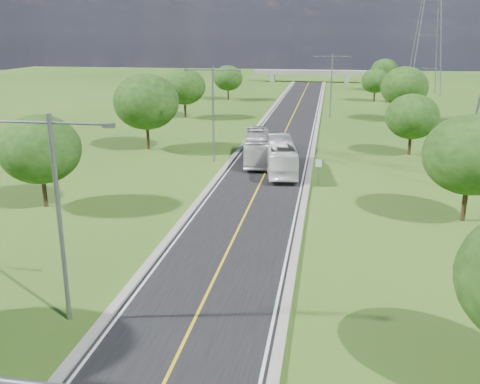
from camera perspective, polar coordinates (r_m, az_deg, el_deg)
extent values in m
plane|color=#284B15|center=(70.85, 4.56, 5.85)|extent=(260.00, 260.00, 0.00)
cube|color=black|center=(76.72, 4.97, 6.70)|extent=(8.00, 150.00, 0.06)
cube|color=gray|center=(77.15, 1.80, 6.88)|extent=(0.50, 150.00, 0.22)
cube|color=gray|center=(76.50, 8.17, 6.63)|extent=(0.50, 150.00, 0.22)
cylinder|color=slate|center=(48.87, 8.35, 2.16)|extent=(0.08, 0.08, 2.40)
cube|color=white|center=(48.65, 8.39, 3.06)|extent=(0.55, 0.04, 0.70)
cube|color=gray|center=(150.67, 3.50, 12.05)|extent=(1.20, 3.00, 2.00)
cube|color=gray|center=(149.88, 11.28, 11.75)|extent=(1.20, 3.00, 2.00)
cube|color=gray|center=(149.82, 7.41, 12.54)|extent=(30.00, 3.00, 1.20)
cylinder|color=slate|center=(25.84, -18.66, -3.11)|extent=(0.22, 0.22, 10.00)
cylinder|color=slate|center=(25.44, -22.44, 6.93)|extent=(2.80, 0.12, 0.12)
cylinder|color=slate|center=(24.08, -16.72, 7.00)|extent=(2.80, 0.12, 0.12)
cube|color=slate|center=(23.55, -13.84, 6.89)|extent=(0.50, 0.25, 0.18)
cylinder|color=slate|center=(56.24, -2.88, 8.19)|extent=(0.22, 0.22, 10.00)
cylinder|color=slate|center=(56.06, -4.38, 12.87)|extent=(2.80, 0.12, 0.12)
cylinder|color=slate|center=(55.46, -1.50, 12.86)|extent=(2.80, 0.12, 0.12)
cube|color=slate|center=(56.39, -5.69, 12.80)|extent=(0.50, 0.25, 0.18)
cube|color=slate|center=(55.23, -0.14, 12.80)|extent=(0.50, 0.25, 0.18)
cylinder|color=slate|center=(87.72, 9.70, 11.07)|extent=(0.22, 0.22, 10.00)
cylinder|color=slate|center=(87.41, 8.91, 14.12)|extent=(2.80, 0.12, 0.12)
cylinder|color=slate|center=(87.41, 10.80, 14.03)|extent=(2.80, 0.12, 0.12)
cube|color=slate|center=(87.44, 8.03, 14.12)|extent=(0.50, 0.25, 0.18)
cube|color=slate|center=(87.44, 11.67, 13.95)|extent=(0.50, 0.25, 0.18)
cylinder|color=black|center=(44.94, -20.14, 0.19)|extent=(0.36, 0.36, 2.70)
ellipsoid|color=#1B370F|center=(44.17, -20.56, 4.29)|extent=(6.30, 6.30, 5.36)
cylinder|color=black|center=(64.00, -9.81, 5.95)|extent=(0.36, 0.36, 3.24)
ellipsoid|color=#1B370F|center=(63.39, -9.98, 9.46)|extent=(7.56, 7.56, 6.43)
cylinder|color=black|center=(87.24, -5.89, 8.84)|extent=(0.36, 0.36, 2.88)
ellipsoid|color=#1B370F|center=(86.83, -5.96, 11.14)|extent=(6.72, 6.72, 5.71)
cylinder|color=black|center=(109.92, -1.27, 10.46)|extent=(0.36, 0.36, 2.52)
ellipsoid|color=#1B370F|center=(109.62, -1.28, 12.06)|extent=(5.88, 5.88, 5.00)
cylinder|color=black|center=(42.31, 22.84, -0.99)|extent=(0.36, 0.36, 2.88)
ellipsoid|color=#1B370F|center=(41.45, 23.39, 3.65)|extent=(6.72, 6.72, 5.71)
cylinder|color=black|center=(63.16, 17.65, 4.93)|extent=(0.36, 0.36, 2.52)
ellipsoid|color=#1B370F|center=(62.64, 17.90, 7.68)|extent=(5.88, 5.88, 5.00)
cylinder|color=black|center=(86.84, 16.93, 8.23)|extent=(0.36, 0.36, 3.06)
ellipsoid|color=#1B370F|center=(86.41, 17.14, 10.68)|extent=(7.14, 7.14, 6.07)
cylinder|color=black|center=(110.33, 14.13, 9.94)|extent=(0.36, 0.36, 2.34)
ellipsoid|color=#1B370F|center=(110.05, 14.24, 11.42)|extent=(5.46, 5.46, 4.64)
cylinder|color=black|center=(130.43, 15.07, 10.94)|extent=(0.36, 0.36, 2.70)
ellipsoid|color=#1B370F|center=(130.17, 15.18, 12.38)|extent=(6.30, 6.30, 5.36)
imported|color=silver|center=(52.91, 4.34, 3.89)|extent=(4.27, 11.48, 3.12)
imported|color=silver|center=(57.07, 1.81, 4.84)|extent=(3.96, 11.14, 3.04)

